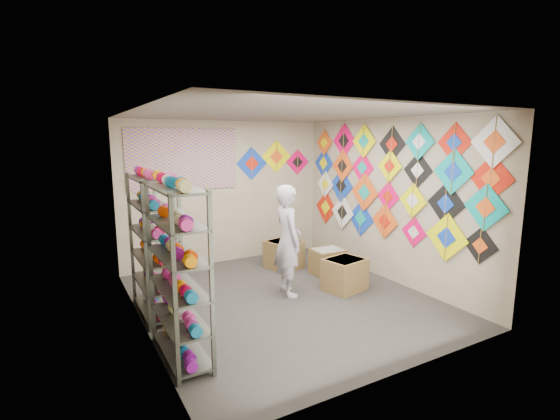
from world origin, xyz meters
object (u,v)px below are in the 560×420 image
shelf_rack_back (152,246)px  shopkeeper (288,240)px  carton_a (345,274)px  carton_b (328,262)px  shelf_rack_front (179,274)px  carton_c (284,255)px

shelf_rack_back → shopkeeper: bearing=-8.2°
carton_a → carton_b: carton_a is taller
shelf_rack_front → shopkeeper: bearing=27.7°
shopkeeper → carton_b: (1.09, 0.47, -0.62)m
shelf_rack_front → carton_b: shelf_rack_front is taller
carton_b → carton_c: 0.84m
shopkeeper → carton_b: bearing=-58.3°
carton_a → carton_c: (-0.29, 1.43, 0.00)m
shelf_rack_front → carton_b: size_ratio=3.48×
shelf_rack_back → carton_c: (2.52, 0.85, -0.70)m
carton_b → shelf_rack_front: bearing=-151.9°
shelf_rack_back → carton_c: 2.75m
shelf_rack_back → carton_b: size_ratio=3.48×
shelf_rack_back → carton_b: shelf_rack_back is taller
shopkeeper → carton_b: shopkeeper is taller
shopkeeper → carton_a: 1.10m
carton_c → shopkeeper: bearing=-131.6°
shopkeeper → carton_a: bearing=-100.0°
carton_c → shelf_rack_front: bearing=-154.0°
shelf_rack_front → carton_a: shelf_rack_front is taller
shelf_rack_front → carton_c: shelf_rack_front is taller
shelf_rack_back → carton_c: bearing=18.7°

